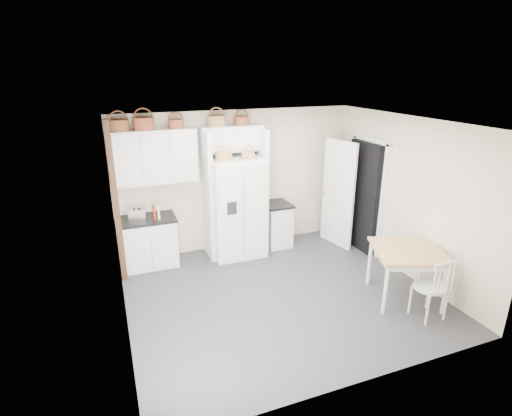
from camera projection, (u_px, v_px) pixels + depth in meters
name	position (u px, v px, depth m)	size (l,w,h in m)	color
floor	(280.00, 294.00, 6.16)	(4.50, 4.50, 0.00)	#3A3B42
ceiling	(284.00, 123.00, 5.30)	(4.50, 4.50, 0.00)	white
wall_back	(237.00, 180.00, 7.49)	(4.50, 4.50, 0.00)	beige
wall_left	(117.00, 238.00, 4.97)	(4.00, 4.00, 0.00)	beige
wall_right	(407.00, 198.00, 6.49)	(4.00, 4.00, 0.00)	beige
refrigerator	(237.00, 208.00, 7.22)	(0.94, 0.75, 1.81)	white
base_cab_left	(149.00, 243.00, 6.93)	(0.91, 0.58, 0.85)	silver
base_cab_right	(277.00, 225.00, 7.76)	(0.46, 0.56, 0.82)	silver
dining_table	(405.00, 274.00, 5.93)	(0.96, 0.96, 0.80)	#A47344
windsor_chair	(430.00, 287.00, 5.45)	(0.46, 0.42, 0.95)	silver
counter_left	(147.00, 219.00, 6.78)	(0.95, 0.62, 0.04)	black
counter_right	(277.00, 204.00, 7.62)	(0.50, 0.59, 0.04)	black
toaster	(137.00, 215.00, 6.66)	(0.28, 0.16, 0.19)	silver
cookbook_red	(154.00, 212.00, 6.71)	(0.03, 0.15, 0.23)	#9D220C
cookbook_cream	(159.00, 211.00, 6.73)	(0.04, 0.17, 0.26)	beige
basket_upper_a	(119.00, 125.00, 6.28)	(0.31, 0.31, 0.18)	maroon
basket_upper_b	(144.00, 124.00, 6.41)	(0.34, 0.34, 0.20)	maroon
basket_upper_c	(176.00, 124.00, 6.59)	(0.26, 0.26, 0.15)	maroon
basket_bridge_a	(217.00, 121.00, 6.82)	(0.32, 0.32, 0.18)	#9F6F3F
basket_bridge_b	(242.00, 121.00, 6.98)	(0.27, 0.27, 0.15)	maroon
basket_fridge_a	(224.00, 156.00, 6.73)	(0.28, 0.28, 0.15)	#9F6F3F
basket_fridge_b	(248.00, 155.00, 6.88)	(0.23, 0.23, 0.12)	#9F6F3F
upper_cabinet	(155.00, 157.00, 6.63)	(1.40, 0.34, 0.90)	silver
bridge_cabinet	(232.00, 138.00, 7.02)	(1.12, 0.34, 0.45)	silver
fridge_panel_left	(207.00, 196.00, 7.05)	(0.08, 0.60, 2.30)	silver
fridge_panel_right	(261.00, 190.00, 7.40)	(0.08, 0.60, 2.30)	silver
trim_post	(116.00, 204.00, 6.17)	(0.09, 0.09, 2.60)	black
doorway_void	(364.00, 197.00, 7.43)	(0.18, 0.85, 2.05)	black
door_slab	(338.00, 194.00, 7.60)	(0.80, 0.04, 2.05)	white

